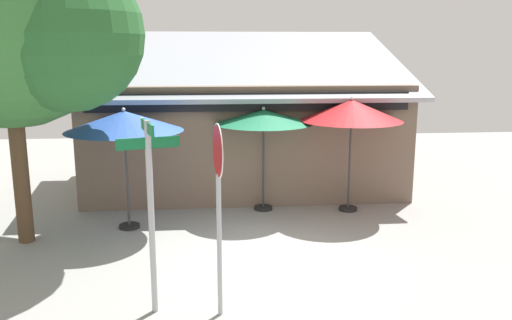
# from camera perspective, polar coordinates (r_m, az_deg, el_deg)

# --- Properties ---
(ground_plane) EXTENTS (28.00, 28.00, 0.10)m
(ground_plane) POSITION_cam_1_polar(r_m,az_deg,el_deg) (10.16, 0.57, -10.56)
(ground_plane) COLOR gray
(cafe_building) EXTENTS (8.75, 5.38, 4.36)m
(cafe_building) POSITION_cam_1_polar(r_m,az_deg,el_deg) (15.12, -1.42, 3.33)
(cafe_building) COLOR #705B4C
(cafe_building) RESTS_ON ground
(street_sign_post) EXTENTS (0.86, 0.92, 2.86)m
(street_sign_post) POSITION_cam_1_polar(r_m,az_deg,el_deg) (7.69, -11.31, -3.88)
(street_sign_post) COLOR #A8AAB2
(street_sign_post) RESTS_ON ground
(stop_sign) EXTENTS (0.13, 0.77, 2.84)m
(stop_sign) POSITION_cam_1_polar(r_m,az_deg,el_deg) (7.41, -4.07, -2.59)
(stop_sign) COLOR #A8AAB2
(stop_sign) RESTS_ON ground
(patio_umbrella_royal_blue_left) EXTENTS (2.47, 2.47, 2.63)m
(patio_umbrella_royal_blue_left) POSITION_cam_1_polar(r_m,az_deg,el_deg) (11.42, -14.01, 4.02)
(patio_umbrella_royal_blue_left) COLOR black
(patio_umbrella_royal_blue_left) RESTS_ON ground
(patio_umbrella_forest_green_center) EXTENTS (2.33, 2.33, 2.50)m
(patio_umbrella_forest_green_center) POSITION_cam_1_polar(r_m,az_deg,el_deg) (12.44, 0.81, 4.59)
(patio_umbrella_forest_green_center) COLOR black
(patio_umbrella_forest_green_center) RESTS_ON ground
(patio_umbrella_crimson_right) EXTENTS (2.39, 2.39, 2.74)m
(patio_umbrella_crimson_right) POSITION_cam_1_polar(r_m,az_deg,el_deg) (12.55, 10.25, 5.23)
(patio_umbrella_crimson_right) COLOR black
(patio_umbrella_crimson_right) RESTS_ON ground
(shade_tree) EXTENTS (4.81, 4.39, 6.72)m
(shade_tree) POSITION_cam_1_polar(r_m,az_deg,el_deg) (11.02, -24.29, 13.97)
(shade_tree) COLOR brown
(shade_tree) RESTS_ON ground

